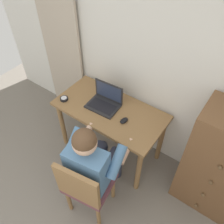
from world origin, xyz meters
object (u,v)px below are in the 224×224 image
(desk, at_px, (110,116))
(chair, at_px, (86,186))
(computer_mouse, at_px, (124,121))
(person_seated, at_px, (95,160))
(laptop, at_px, (105,101))
(dresser, at_px, (219,164))
(desk_clock, at_px, (64,99))

(desk, bearing_deg, chair, -70.52)
(computer_mouse, bearing_deg, person_seated, -79.68)
(laptop, xyz_separation_m, computer_mouse, (0.31, -0.09, -0.04))
(desk, height_order, person_seated, person_seated)
(desk, relative_size, dresser, 0.98)
(desk, xyz_separation_m, desk_clock, (-0.50, -0.18, 0.13))
(desk_clock, bearing_deg, person_seated, -27.38)
(dresser, height_order, chair, dresser)
(dresser, bearing_deg, laptop, -176.38)
(dresser, height_order, laptop, dresser)
(dresser, distance_m, desk_clock, 1.71)
(dresser, distance_m, person_seated, 1.16)
(desk, xyz_separation_m, laptop, (-0.09, 0.03, 0.16))
(person_seated, distance_m, laptop, 0.68)
(chair, relative_size, laptop, 2.48)
(person_seated, height_order, desk_clock, person_seated)
(chair, relative_size, person_seated, 0.73)
(dresser, bearing_deg, desk, -174.80)
(desk, distance_m, laptop, 0.19)
(person_seated, xyz_separation_m, computer_mouse, (-0.01, 0.50, 0.08))
(laptop, relative_size, desk_clock, 3.95)
(laptop, bearing_deg, person_seated, -61.27)
(chair, bearing_deg, desk, 109.48)
(laptop, bearing_deg, desk, -17.60)
(desk, relative_size, desk_clock, 13.39)
(dresser, xyz_separation_m, computer_mouse, (-0.96, -0.17, 0.14))
(desk, relative_size, computer_mouse, 12.05)
(person_seated, bearing_deg, laptop, 118.73)
(desk, bearing_deg, computer_mouse, -15.22)
(desk, bearing_deg, dresser, 5.20)
(dresser, xyz_separation_m, desk_clock, (-1.68, -0.29, 0.14))
(desk, height_order, computer_mouse, computer_mouse)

